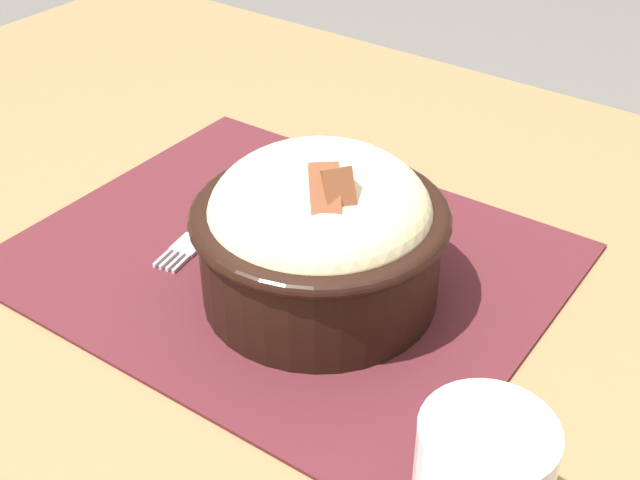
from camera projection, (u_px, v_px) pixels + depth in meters
table at (271, 323)px, 0.71m from camera, size 1.25×0.89×0.71m
placemat at (286, 260)px, 0.68m from camera, size 0.42×0.34×0.00m
bowl at (320, 231)px, 0.61m from camera, size 0.23×0.23×0.13m
fork at (201, 234)px, 0.71m from camera, size 0.04×0.12×0.00m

